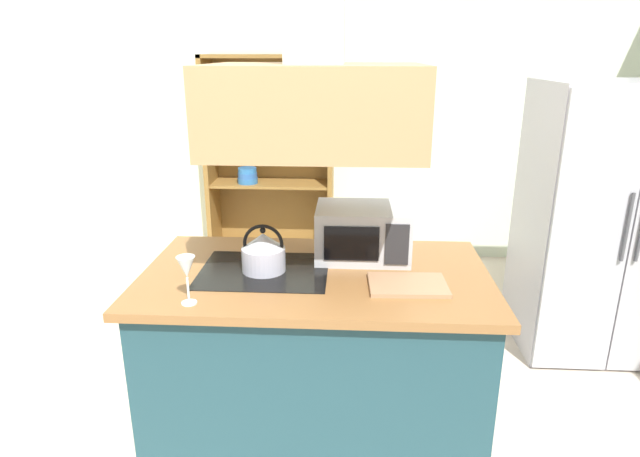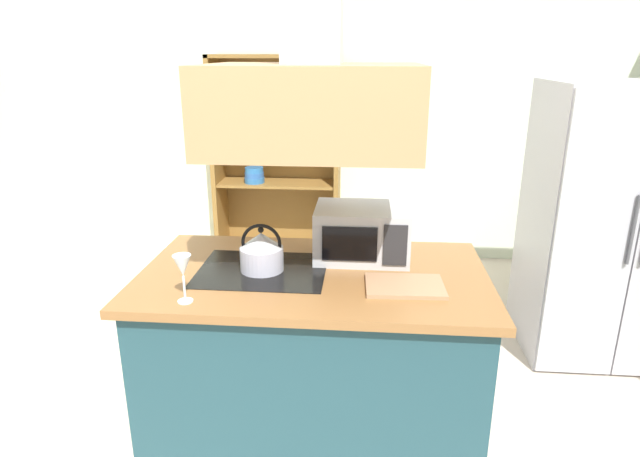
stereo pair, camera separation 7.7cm
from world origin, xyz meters
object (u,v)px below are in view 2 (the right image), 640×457
(wine_glass_on_counter, at_px, (183,268))
(refrigerator, at_px, (608,224))
(dish_cabinet, at_px, (278,174))
(cutting_board, at_px, (405,286))
(kettle, at_px, (262,251))
(microwave, at_px, (362,233))

(wine_glass_on_counter, bearing_deg, refrigerator, 31.54)
(dish_cabinet, bearing_deg, wine_glass_on_counter, -88.43)
(cutting_board, bearing_deg, kettle, 168.04)
(refrigerator, bearing_deg, cutting_board, -139.00)
(kettle, bearing_deg, microwave, 24.72)
(dish_cabinet, height_order, wine_glass_on_counter, dish_cabinet)
(cutting_board, relative_size, wine_glass_on_counter, 1.65)
(refrigerator, distance_m, microwave, 1.73)
(dish_cabinet, bearing_deg, cutting_board, -69.03)
(dish_cabinet, relative_size, kettle, 8.17)
(kettle, xyz_separation_m, microwave, (0.46, 0.21, 0.03))
(refrigerator, relative_size, cutting_board, 5.07)
(cutting_board, xyz_separation_m, microwave, (-0.19, 0.35, 0.12))
(kettle, height_order, cutting_board, kettle)
(cutting_board, bearing_deg, refrigerator, 41.00)
(microwave, relative_size, wine_glass_on_counter, 2.23)
(dish_cabinet, relative_size, cutting_board, 5.47)
(kettle, bearing_deg, refrigerator, 27.08)
(kettle, bearing_deg, dish_cabinet, 97.69)
(dish_cabinet, bearing_deg, refrigerator, -31.52)
(microwave, xyz_separation_m, wine_glass_on_counter, (-0.72, -0.57, 0.02))
(dish_cabinet, distance_m, wine_glass_on_counter, 2.81)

